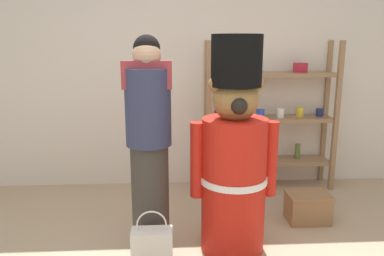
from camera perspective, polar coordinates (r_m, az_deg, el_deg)
back_wall at (r=4.31m, az=-1.51°, el=8.48°), size 6.40×0.12×2.60m
merchandise_shelf at (r=4.30m, az=11.55°, el=1.78°), size 1.44×0.35×1.64m
teddy_bear_guard at (r=2.94m, az=6.34°, el=-4.62°), size 0.68×0.52×1.68m
person_shopper at (r=2.87m, az=-6.48°, el=-2.60°), size 0.36×0.34×1.68m
shopping_bag at (r=2.89m, az=-6.00°, el=-17.70°), size 0.29×0.15×0.47m
display_crate at (r=3.74m, az=16.99°, el=-11.31°), size 0.39×0.29×0.27m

